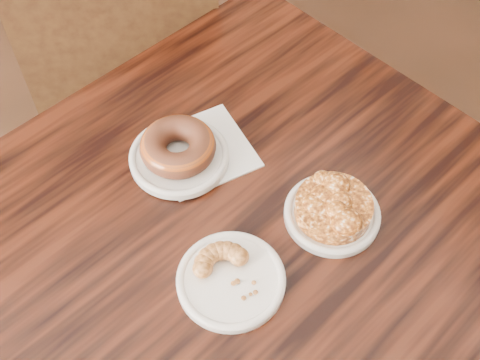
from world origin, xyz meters
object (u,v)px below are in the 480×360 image
cafe_table (252,318)px  chair_far (128,63)px  glazed_donut (178,146)px  cruller_fragment (231,274)px  apple_fritter (334,205)px

cafe_table → chair_far: size_ratio=0.95×
cafe_table → chair_far: 0.75m
glazed_donut → cruller_fragment: 0.24m
glazed_donut → cruller_fragment: bearing=-98.9°
chair_far → glazed_donut: chair_far is taller
glazed_donut → cruller_fragment: size_ratio=1.26×
cafe_table → cruller_fragment: bearing=-154.1°
apple_fritter → cruller_fragment: size_ratio=1.65×
cafe_table → chair_far: chair_far is taller
apple_fritter → cruller_fragment: (-0.19, -0.02, -0.01)m
chair_far → cruller_fragment: bearing=97.8°
cruller_fragment → glazed_donut: bearing=81.1°
cafe_table → chair_far: (0.06, 0.74, 0.08)m
chair_far → cruller_fragment: (-0.15, -0.82, 0.33)m
apple_fritter → cruller_fragment: 0.19m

